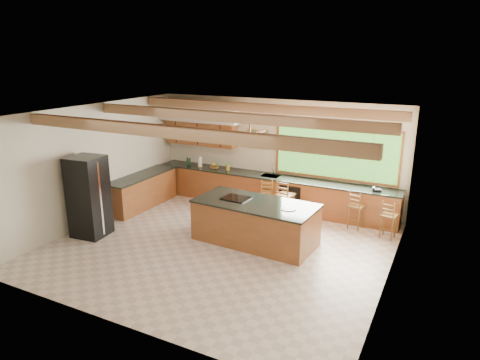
% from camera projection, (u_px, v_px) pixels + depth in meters
% --- Properties ---
extents(ground, '(7.20, 7.20, 0.00)m').
position_uv_depth(ground, '(219.00, 246.00, 9.65)').
color(ground, beige).
rests_on(ground, ground).
extents(room_shell, '(7.27, 6.54, 3.02)m').
position_uv_depth(room_shell, '(226.00, 144.00, 9.65)').
color(room_shell, beige).
rests_on(room_shell, ground).
extents(counter_run, '(7.12, 3.10, 1.23)m').
position_uv_depth(counter_run, '(238.00, 191.00, 12.02)').
color(counter_run, brown).
rests_on(counter_run, ground).
extents(island, '(2.83, 1.46, 0.98)m').
position_uv_depth(island, '(255.00, 222.00, 9.76)').
color(island, brown).
rests_on(island, ground).
extents(refrigerator, '(0.82, 0.80, 1.92)m').
position_uv_depth(refrigerator, '(89.00, 197.00, 10.01)').
color(refrigerator, black).
rests_on(refrigerator, ground).
extents(bar_stool_a, '(0.45, 0.45, 0.98)m').
position_uv_depth(bar_stool_a, '(266.00, 193.00, 11.49)').
color(bar_stool_a, brown).
rests_on(bar_stool_a, ground).
extents(bar_stool_b, '(0.46, 0.46, 1.13)m').
position_uv_depth(bar_stool_b, '(285.00, 196.00, 10.98)').
color(bar_stool_b, brown).
rests_on(bar_stool_b, ground).
extents(bar_stool_c, '(0.43, 0.43, 0.97)m').
position_uv_depth(bar_stool_c, '(356.00, 207.00, 10.45)').
color(bar_stool_c, brown).
rests_on(bar_stool_c, ground).
extents(bar_stool_d, '(0.39, 0.39, 0.94)m').
position_uv_depth(bar_stool_d, '(389.00, 216.00, 9.89)').
color(bar_stool_d, brown).
rests_on(bar_stool_d, ground).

